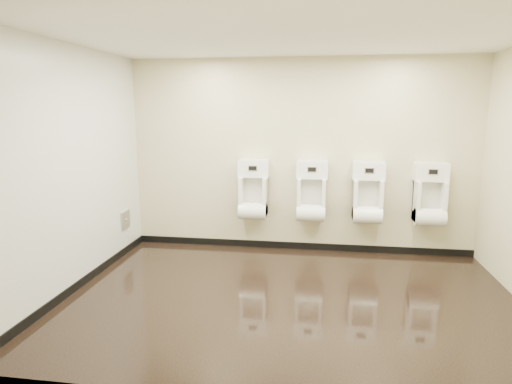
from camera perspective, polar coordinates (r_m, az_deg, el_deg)
ground at (r=4.94m, az=4.61°, el=-13.95°), size 5.00×3.50×0.00m
ceiling at (r=4.53m, az=5.19°, el=20.11°), size 5.00×3.50×0.00m
back_wall at (r=6.26m, az=5.88°, el=4.73°), size 5.00×0.02×2.80m
front_wall at (r=2.81m, az=2.68°, el=-3.02°), size 5.00×0.02×2.80m
left_wall at (r=5.30m, az=-23.25°, el=2.74°), size 0.02×3.50×2.80m
tile_overlay_left at (r=5.30m, az=-23.20°, el=2.74°), size 0.01×3.50×2.80m
skirting_back at (r=6.53m, az=5.64°, el=-7.13°), size 5.00×0.02×0.10m
skirting_left at (r=5.63m, az=-22.08°, el=-10.98°), size 0.02×3.50×0.10m
access_panel at (r=6.49m, az=-17.01°, el=-3.55°), size 0.04×0.25×0.25m
urinal_0 at (r=6.26m, az=-0.36°, el=-0.23°), size 0.46×0.34×0.85m
urinal_1 at (r=6.19m, az=7.39°, el=-0.45°), size 0.46×0.34×0.85m
urinal_2 at (r=6.23m, az=14.65°, el=-0.65°), size 0.46×0.34×0.85m
urinal_3 at (r=6.38m, az=22.17°, el=-0.85°), size 0.46×0.34×0.85m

